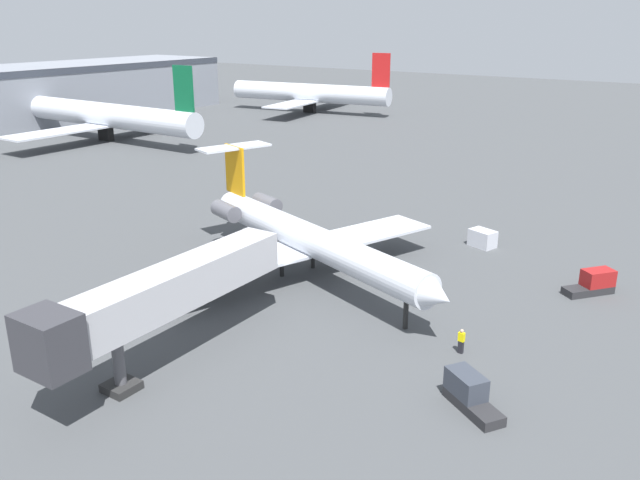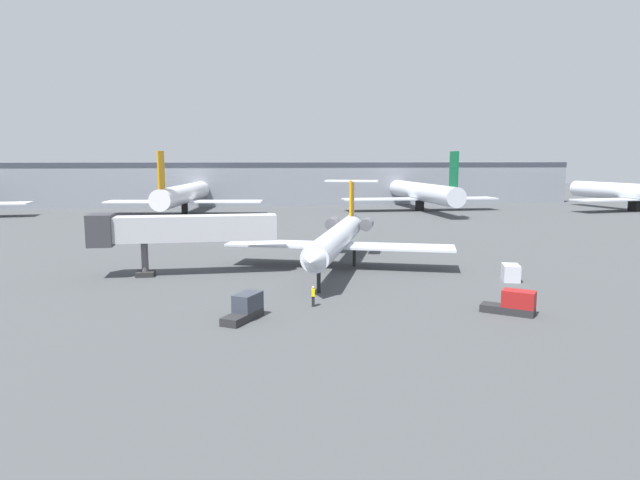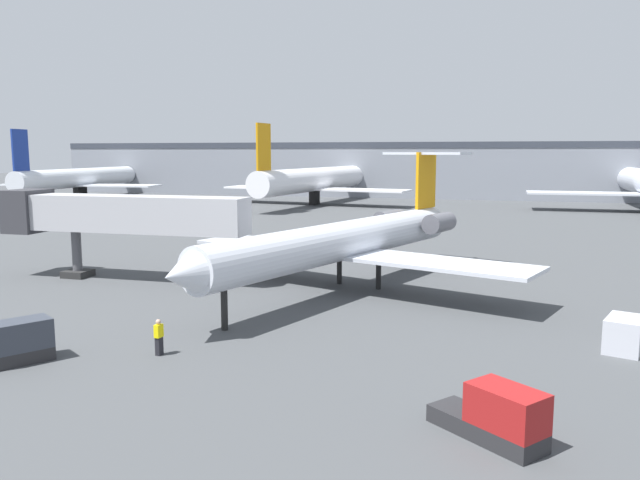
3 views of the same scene
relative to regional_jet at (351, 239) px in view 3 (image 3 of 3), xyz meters
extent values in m
cube|color=#424447|center=(-2.78, 0.00, -3.52)|extent=(400.00, 400.00, 0.10)
cylinder|color=silver|center=(-0.33, -0.93, -0.04)|extent=(11.23, 25.86, 2.57)
cone|color=silver|center=(-5.00, -14.19, -0.04)|extent=(3.03, 2.88, 2.44)
cone|color=silver|center=(4.37, 12.42, -0.04)|extent=(2.92, 3.18, 2.18)
cube|color=silver|center=(6.30, -2.21, -1.03)|extent=(12.61, 8.07, 0.24)
cube|color=silver|center=(-6.30, 2.23, -1.03)|extent=(12.61, 8.07, 0.24)
cylinder|color=#595960|center=(5.14, 8.01, 0.36)|extent=(2.48, 3.52, 1.50)
cylinder|color=#595960|center=(1.02, 9.47, 0.36)|extent=(2.48, 3.52, 1.50)
cube|color=orange|center=(3.74, 10.63, 3.51)|extent=(1.29, 3.10, 4.54)
cube|color=silver|center=(3.74, 10.63, 5.68)|extent=(7.21, 4.52, 0.20)
cylinder|color=black|center=(-4.07, -11.55, -2.40)|extent=(0.36, 0.36, 2.14)
cylinder|color=black|center=(1.84, 0.42, -2.40)|extent=(0.36, 0.36, 2.14)
cylinder|color=black|center=(-1.17, 1.48, -2.40)|extent=(0.36, 0.36, 2.14)
cube|color=#ADADB2|center=(-16.07, -1.58, 1.40)|extent=(17.99, 2.84, 2.60)
cube|color=#333338|center=(-24.65, -1.69, 1.40)|extent=(2.44, 3.23, 3.20)
cylinder|color=#4C4C51|center=(-20.56, -1.64, -1.69)|extent=(0.70, 0.70, 3.56)
cube|color=#262626|center=(-20.56, -1.64, -3.22)|extent=(1.80, 1.80, 0.50)
cube|color=black|center=(-5.24, -16.14, -3.04)|extent=(0.28, 0.35, 0.85)
cube|color=yellow|center=(-5.24, -16.14, -2.32)|extent=(0.31, 0.43, 0.60)
sphere|color=tan|center=(-5.24, -16.14, -1.90)|extent=(0.24, 0.24, 0.24)
cube|color=#262628|center=(-11.02, -19.32, -3.17)|extent=(3.34, 4.12, 0.60)
cube|color=#333842|center=(-10.59, -18.65, -2.22)|extent=(2.47, 2.78, 1.30)
cube|color=#262628|center=(9.40, -20.59, -3.17)|extent=(4.01, 3.57, 0.60)
cube|color=maroon|center=(10.02, -21.09, -2.22)|extent=(2.75, 2.58, 1.30)
cube|color=silver|center=(15.44, -9.60, -2.66)|extent=(2.24, 2.75, 1.61)
cube|color=gray|center=(-2.78, 94.46, 2.15)|extent=(167.47, 20.93, 11.23)
cube|color=#333842|center=(-2.78, 84.19, 7.17)|extent=(167.47, 0.60, 1.20)
cylinder|color=silver|center=(-70.01, 64.70, 0.77)|extent=(6.74, 38.22, 3.67)
cube|color=navy|center=(-68.63, 47.73, 6.10)|extent=(0.62, 4.01, 7.00)
cube|color=silver|center=(-70.01, 64.70, -0.67)|extent=(32.34, 8.57, 0.30)
cube|color=black|center=(-70.01, 64.70, -2.27)|extent=(1.20, 2.80, 2.40)
cylinder|color=white|center=(-21.99, 65.34, 0.98)|extent=(9.71, 40.55, 4.10)
cube|color=orange|center=(-24.53, 47.33, 6.53)|extent=(0.86, 4.00, 7.00)
cube|color=white|center=(-21.99, 65.34, -0.67)|extent=(34.42, 10.69, 0.30)
cube|color=black|center=(-21.99, 65.34, -2.27)|extent=(1.20, 2.80, 2.40)
camera|label=1|loc=(-41.61, -29.96, 17.13)|focal=36.90mm
camera|label=2|loc=(-11.56, -59.71, 8.35)|focal=31.16mm
camera|label=3|loc=(9.55, -40.79, 5.80)|focal=35.13mm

